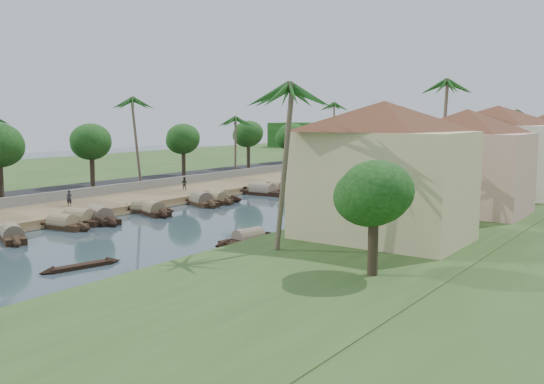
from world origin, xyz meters
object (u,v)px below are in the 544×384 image
Objects in this scene: bridge at (457,160)px; building_near at (383,170)px; sampan_0 at (12,236)px; sampan_1 at (79,220)px; person_near at (69,198)px.

bridge is 1.89× the size of building_near.
sampan_1 is at bearing 126.34° from sampan_0.
person_near is (-5.81, 3.22, 1.24)m from sampan_1.
building_near is at bearing -24.80° from person_near.
person_near is at bearing -176.88° from building_near.
sampan_1 is 4.54× the size of person_near.
person_near is (-34.78, -1.90, -4.73)m from building_near.
sampan_0 is (-27.21, -13.12, -5.98)m from building_near.
sampan_1 is (-1.77, 8.00, 0.01)m from sampan_0.
building_near is at bearing -1.14° from sampan_1.
sampan_0 is at bearing -154.25° from building_near.
bridge is 16.39× the size of person_near.
person_near is at bearing 139.83° from sampan_1.
building_near is 8.69× the size of person_near.
sampan_1 reaches higher than sampan_0.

